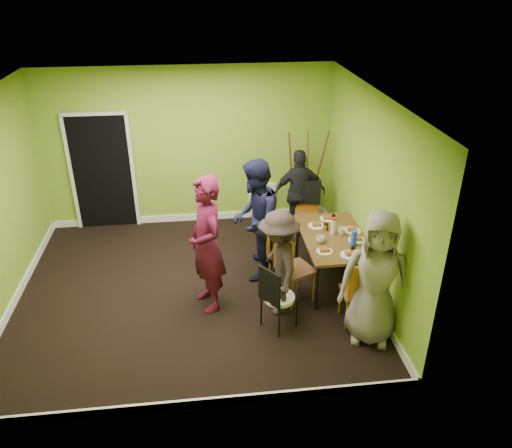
{
  "coord_description": "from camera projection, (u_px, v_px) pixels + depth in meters",
  "views": [
    {
      "loc": [
        0.18,
        -6.12,
        4.21
      ],
      "look_at": [
        0.92,
        0.0,
        1.01
      ],
      "focal_mm": 35.0,
      "sensor_mm": 36.0,
      "label": 1
    }
  ],
  "objects": [
    {
      "name": "ground",
      "position": [
        194.0,
        288.0,
        7.32
      ],
      "size": [
        5.0,
        5.0,
        0.0
      ],
      "primitive_type": "plane",
      "color": "black",
      "rests_on": "ground"
    },
    {
      "name": "room_walls",
      "position": [
        188.0,
        228.0,
        6.9
      ],
      "size": [
        5.04,
        4.54,
        2.82
      ],
      "color": "#83A52A",
      "rests_on": "ground"
    },
    {
      "name": "dining_table",
      "position": [
        334.0,
        239.0,
        7.2
      ],
      "size": [
        0.9,
        1.5,
        0.75
      ],
      "color": "black",
      "rests_on": "ground"
    },
    {
      "name": "chair_left_far",
      "position": [
        273.0,
        246.0,
        7.39
      ],
      "size": [
        0.41,
        0.41,
        0.93
      ],
      "rotation": [
        0.0,
        0.0,
        -1.49
      ],
      "color": "#C37012",
      "rests_on": "ground"
    },
    {
      "name": "chair_left_near",
      "position": [
        291.0,
        265.0,
        6.77
      ],
      "size": [
        0.58,
        0.58,
        1.06
      ],
      "rotation": [
        0.0,
        0.0,
        -1.15
      ],
      "color": "#C37012",
      "rests_on": "ground"
    },
    {
      "name": "chair_back_end",
      "position": [
        308.0,
        198.0,
        8.39
      ],
      "size": [
        0.5,
        0.56,
        1.03
      ],
      "rotation": [
        0.0,
        0.0,
        2.96
      ],
      "color": "#C37012",
      "rests_on": "ground"
    },
    {
      "name": "chair_front_end",
      "position": [
        359.0,
        290.0,
        6.36
      ],
      "size": [
        0.4,
        0.41,
        0.95
      ],
      "rotation": [
        0.0,
        0.0,
        -0.02
      ],
      "color": "#C37012",
      "rests_on": "ground"
    },
    {
      "name": "chair_bentwood",
      "position": [
        276.0,
        295.0,
        6.3
      ],
      "size": [
        0.51,
        0.5,
        0.93
      ],
      "rotation": [
        0.0,
        0.0,
        -0.93
      ],
      "color": "black",
      "rests_on": "ground"
    },
    {
      "name": "easel",
      "position": [
        305.0,
        180.0,
        8.74
      ],
      "size": [
        0.71,
        0.67,
        1.78
      ],
      "color": "brown",
      "rests_on": "ground"
    },
    {
      "name": "plate_near_left",
      "position": [
        316.0,
        226.0,
        7.45
      ],
      "size": [
        0.25,
        0.25,
        0.01
      ],
      "primitive_type": "cylinder",
      "color": "white",
      "rests_on": "dining_table"
    },
    {
      "name": "plate_near_right",
      "position": [
        324.0,
        251.0,
        6.79
      ],
      "size": [
        0.22,
        0.22,
        0.01
      ],
      "primitive_type": "cylinder",
      "color": "white",
      "rests_on": "dining_table"
    },
    {
      "name": "plate_far_back",
      "position": [
        327.0,
        219.0,
        7.66
      ],
      "size": [
        0.23,
        0.23,
        0.01
      ],
      "primitive_type": "cylinder",
      "color": "white",
      "rests_on": "dining_table"
    },
    {
      "name": "plate_far_front",
      "position": [
        350.0,
        255.0,
        6.7
      ],
      "size": [
        0.26,
        0.26,
        0.01
      ],
      "primitive_type": "cylinder",
      "color": "white",
      "rests_on": "dining_table"
    },
    {
      "name": "plate_wall_back",
      "position": [
        352.0,
        231.0,
        7.32
      ],
      "size": [
        0.26,
        0.26,
        0.01
      ],
      "primitive_type": "cylinder",
      "color": "white",
      "rests_on": "dining_table"
    },
    {
      "name": "plate_wall_front",
      "position": [
        357.0,
        240.0,
        7.06
      ],
      "size": [
        0.24,
        0.24,
        0.01
      ],
      "primitive_type": "cylinder",
      "color": "white",
      "rests_on": "dining_table"
    },
    {
      "name": "thermos",
      "position": [
        333.0,
        227.0,
        7.2
      ],
      "size": [
        0.07,
        0.07,
        0.22
      ],
      "primitive_type": "cylinder",
      "color": "white",
      "rests_on": "dining_table"
    },
    {
      "name": "blue_bottle",
      "position": [
        354.0,
        238.0,
        6.89
      ],
      "size": [
        0.08,
        0.08,
        0.22
      ],
      "primitive_type": "cylinder",
      "color": "blue",
      "rests_on": "dining_table"
    },
    {
      "name": "orange_bottle",
      "position": [
        325.0,
        228.0,
        7.3
      ],
      "size": [
        0.04,
        0.04,
        0.08
      ],
      "primitive_type": "cylinder",
      "color": "#C37012",
      "rests_on": "dining_table"
    },
    {
      "name": "glass_mid",
      "position": [
        326.0,
        226.0,
        7.34
      ],
      "size": [
        0.07,
        0.07,
        0.1
      ],
      "primitive_type": "cylinder",
      "color": "black",
      "rests_on": "dining_table"
    },
    {
      "name": "glass_back",
      "position": [
        333.0,
        217.0,
        7.6
      ],
      "size": [
        0.06,
        0.06,
        0.1
      ],
      "primitive_type": "cylinder",
      "color": "black",
      "rests_on": "dining_table"
    },
    {
      "name": "glass_front",
      "position": [
        353.0,
        249.0,
        6.75
      ],
      "size": [
        0.07,
        0.07,
        0.09
      ],
      "primitive_type": "cylinder",
      "color": "black",
      "rests_on": "dining_table"
    },
    {
      "name": "cup_a",
      "position": [
        320.0,
        239.0,
        6.99
      ],
      "size": [
        0.13,
        0.13,
        0.1
      ],
      "primitive_type": "imported",
      "color": "white",
      "rests_on": "dining_table"
    },
    {
      "name": "cup_b",
      "position": [
        342.0,
        231.0,
        7.2
      ],
      "size": [
        0.11,
        0.11,
        0.1
      ],
      "primitive_type": "imported",
      "color": "white",
      "rests_on": "dining_table"
    },
    {
      "name": "person_standing",
      "position": [
        207.0,
        245.0,
        6.54
      ],
      "size": [
        0.67,
        0.81,
        1.91
      ],
      "primitive_type": "imported",
      "rotation": [
        0.0,
        0.0,
        -1.22
      ],
      "color": "#520E26",
      "rests_on": "ground"
    },
    {
      "name": "person_left_far",
      "position": [
        255.0,
        220.0,
        7.26
      ],
      "size": [
        0.89,
        1.04,
        1.83
      ],
      "primitive_type": "imported",
      "rotation": [
        0.0,
        0.0,
        -1.83
      ],
      "color": "black",
      "rests_on": "ground"
    },
    {
      "name": "person_left_near",
      "position": [
        279.0,
        263.0,
        6.54
      ],
      "size": [
        0.61,
        0.99,
        1.48
      ],
      "primitive_type": "imported",
      "rotation": [
        0.0,
        0.0,
        -1.51
      ],
      "color": "#2D221E",
      "rests_on": "ground"
    },
    {
      "name": "person_back_end",
      "position": [
        299.0,
        193.0,
        8.48
      ],
      "size": [
        0.91,
        0.39,
        1.54
      ],
      "primitive_type": "imported",
      "rotation": [
        0.0,
        0.0,
        3.16
      ],
      "color": "black",
      "rests_on": "ground"
    },
    {
      "name": "person_front_end",
      "position": [
        376.0,
        279.0,
        5.97
      ],
      "size": [
        0.99,
        0.8,
        1.76
      ],
      "primitive_type": "imported",
      "rotation": [
        0.0,
        0.0,
        -0.32
      ],
      "color": "gray",
      "rests_on": "ground"
    }
  ]
}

